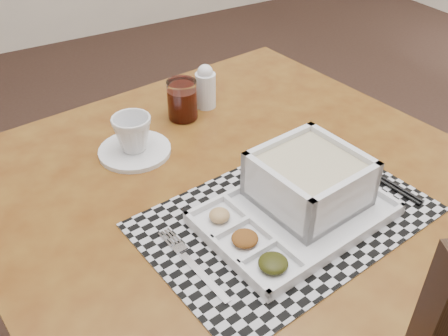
{
  "coord_description": "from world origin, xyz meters",
  "views": [
    {
      "loc": [
        -0.82,
        -0.77,
        1.29
      ],
      "look_at": [
        -0.46,
        -0.15,
        0.76
      ],
      "focal_mm": 40.0,
      "sensor_mm": 36.0,
      "label": 1
    }
  ],
  "objects_px": {
    "serving_tray": "(304,191)",
    "creamer_bottle": "(206,87)",
    "cup": "(133,133)",
    "juice_glass": "(182,102)",
    "dining_table": "(243,212)"
  },
  "relations": [
    {
      "from": "serving_tray",
      "to": "creamer_bottle",
      "type": "xyz_separation_m",
      "value": [
        0.03,
        0.42,
        0.01
      ]
    },
    {
      "from": "serving_tray",
      "to": "cup",
      "type": "distance_m",
      "value": 0.37
    },
    {
      "from": "creamer_bottle",
      "to": "juice_glass",
      "type": "bearing_deg",
      "value": -163.25
    },
    {
      "from": "serving_tray",
      "to": "juice_glass",
      "type": "relative_size",
      "value": 3.76
    },
    {
      "from": "cup",
      "to": "creamer_bottle",
      "type": "relative_size",
      "value": 0.75
    },
    {
      "from": "dining_table",
      "to": "juice_glass",
      "type": "bearing_deg",
      "value": 88.07
    },
    {
      "from": "dining_table",
      "to": "cup",
      "type": "relative_size",
      "value": 13.01
    },
    {
      "from": "cup",
      "to": "dining_table",
      "type": "bearing_deg",
      "value": -37.65
    },
    {
      "from": "juice_glass",
      "to": "dining_table",
      "type": "bearing_deg",
      "value": -91.93
    },
    {
      "from": "cup",
      "to": "juice_glass",
      "type": "distance_m",
      "value": 0.17
    },
    {
      "from": "dining_table",
      "to": "juice_glass",
      "type": "distance_m",
      "value": 0.3
    },
    {
      "from": "dining_table",
      "to": "creamer_bottle",
      "type": "relative_size",
      "value": 9.82
    },
    {
      "from": "juice_glass",
      "to": "serving_tray",
      "type": "bearing_deg",
      "value": -84.05
    },
    {
      "from": "serving_tray",
      "to": "creamer_bottle",
      "type": "bearing_deg",
      "value": 85.82
    },
    {
      "from": "cup",
      "to": "serving_tray",
      "type": "bearing_deg",
      "value": -41.53
    }
  ]
}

